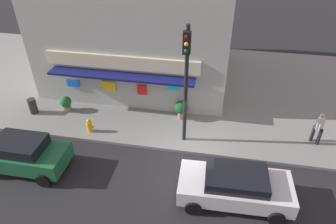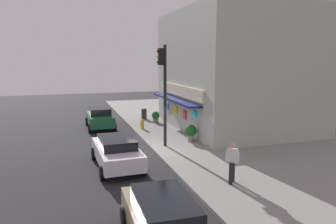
{
  "view_description": "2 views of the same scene",
  "coord_description": "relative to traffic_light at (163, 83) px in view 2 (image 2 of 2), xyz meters",
  "views": [
    {
      "loc": [
        0.98,
        -10.92,
        10.04
      ],
      "look_at": [
        -1.21,
        1.13,
        1.54
      ],
      "focal_mm": 32.57,
      "sensor_mm": 36.0,
      "label": 1
    },
    {
      "loc": [
        17.4,
        -4.62,
        5.27
      ],
      "look_at": [
        -0.73,
        1.19,
        2.1
      ],
      "focal_mm": 34.48,
      "sensor_mm": 36.0,
      "label": 2
    }
  ],
  "objects": [
    {
      "name": "potted_plant_by_window",
      "position": [
        -0.41,
        1.88,
        -3.1
      ],
      "size": [
        0.73,
        0.73,
        1.07
      ],
      "color": "gray",
      "rests_on": "sidewalk"
    },
    {
      "name": "fire_hydrant",
      "position": [
        -4.9,
        -0.13,
        -3.38
      ],
      "size": [
        0.5,
        0.26,
        0.75
      ],
      "color": "gold",
      "rests_on": "sidewalk"
    },
    {
      "name": "sidewalk",
      "position": [
        0.35,
        5.63,
        -3.82
      ],
      "size": [
        43.87,
        12.83,
        0.15
      ],
      "primitive_type": "cube",
      "color": "gray",
      "rests_on": "ground_plane"
    },
    {
      "name": "traffic_light",
      "position": [
        0.0,
        0.0,
        0.0
      ],
      "size": [
        0.32,
        0.58,
        5.89
      ],
      "color": "black",
      "rests_on": "sidewalk"
    },
    {
      "name": "ground_plane",
      "position": [
        0.35,
        -0.79,
        -3.89
      ],
      "size": [
        65.8,
        65.8,
        0.0
      ],
      "primitive_type": "plane",
      "color": "#232326"
    },
    {
      "name": "parked_car_tan",
      "position": [
        9.92,
        -3.0,
        -3.08
      ],
      "size": [
        4.62,
        2.05,
        1.57
      ],
      "color": "#9E8966",
      "rests_on": "ground_plane"
    },
    {
      "name": "corner_building",
      "position": [
        -3.71,
        6.69,
        0.51
      ],
      "size": [
        11.03,
        9.51,
        8.51
      ],
      "color": "#ADB2A8",
      "rests_on": "sidewalk"
    },
    {
      "name": "parked_car_white",
      "position": [
        2.47,
        -3.15,
        -3.11
      ],
      "size": [
        4.5,
        2.22,
        1.47
      ],
      "color": "silver",
      "rests_on": "ground_plane"
    },
    {
      "name": "trash_can",
      "position": [
        -8.67,
        0.91,
        -3.3
      ],
      "size": [
        0.45,
        0.45,
        0.88
      ],
      "primitive_type": "cylinder",
      "color": "#2D2D2D",
      "rests_on": "sidewalk"
    },
    {
      "name": "potted_plant_by_doorway",
      "position": [
        -6.93,
        1.45,
        -3.24
      ],
      "size": [
        0.63,
        0.63,
        0.9
      ],
      "color": "gray",
      "rests_on": "sidewalk"
    },
    {
      "name": "parked_car_green",
      "position": [
        -6.84,
        -2.98,
        -3.07
      ],
      "size": [
        3.98,
        2.0,
        1.58
      ],
      "color": "#1E6038",
      "rests_on": "ground_plane"
    },
    {
      "name": "pedestrian",
      "position": [
        6.4,
        1.01,
        -2.8
      ],
      "size": [
        0.48,
        0.47,
        1.72
      ],
      "color": "black",
      "rests_on": "sidewalk"
    }
  ]
}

